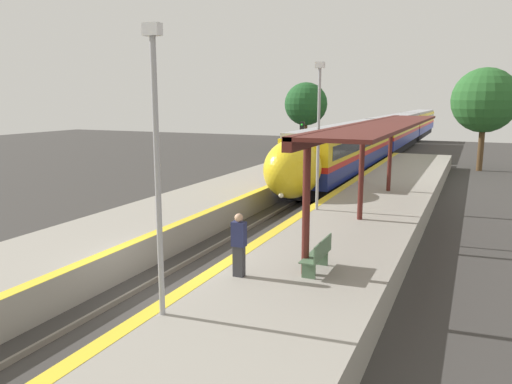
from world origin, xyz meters
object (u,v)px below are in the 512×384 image
(train, at_px, (393,132))
(lamppost_near, at_px, (157,157))
(lamppost_mid, at_px, (319,128))
(platform_bench, at_px, (318,255))
(person_waiting, at_px, (239,244))
(railway_signal, at_px, (302,147))

(train, height_order, lamppost_near, lamppost_near)
(lamppost_mid, bearing_deg, train, 93.62)
(platform_bench, distance_m, person_waiting, 2.16)
(train, xyz_separation_m, person_waiting, (2.65, -42.62, -0.29))
(platform_bench, bearing_deg, person_waiting, -147.15)
(train, relative_size, platform_bench, 43.49)
(person_waiting, height_order, lamppost_near, lamppost_near)
(person_waiting, distance_m, railway_signal, 19.62)
(railway_signal, relative_size, lamppost_near, 0.70)
(train, distance_m, railway_signal, 23.68)
(person_waiting, bearing_deg, train, 93.56)
(platform_bench, bearing_deg, lamppost_near, -120.12)
(lamppost_mid, bearing_deg, lamppost_near, -90.00)
(railway_signal, height_order, lamppost_near, lamppost_near)
(railway_signal, distance_m, lamppost_mid, 11.58)
(railway_signal, bearing_deg, train, 84.91)
(lamppost_mid, bearing_deg, platform_bench, -72.67)
(train, height_order, lamppost_mid, lamppost_mid)
(train, bearing_deg, person_waiting, -86.44)
(lamppost_near, bearing_deg, platform_bench, 59.88)
(platform_bench, distance_m, lamppost_mid, 8.16)
(train, bearing_deg, lamppost_mid, -86.38)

